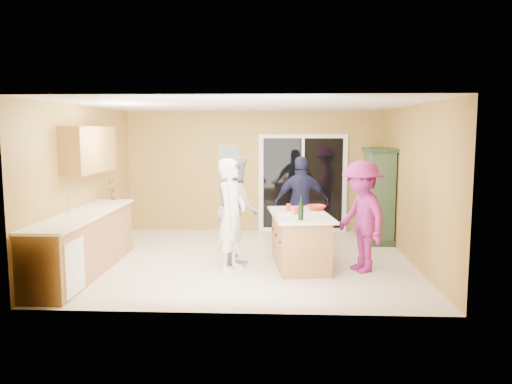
{
  "coord_description": "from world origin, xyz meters",
  "views": [
    {
      "loc": [
        0.53,
        -8.26,
        2.19
      ],
      "look_at": [
        0.15,
        0.1,
        1.15
      ],
      "focal_mm": 35.0,
      "sensor_mm": 36.0,
      "label": 1
    }
  ],
  "objects_px": {
    "woman_navy": "(302,203)",
    "green_hutch": "(378,196)",
    "woman_magenta": "(361,216)",
    "kitchen_island": "(300,241)",
    "woman_grey": "(237,208)",
    "woman_white": "(232,215)"
  },
  "relations": [
    {
      "from": "kitchen_island",
      "to": "woman_grey",
      "type": "relative_size",
      "value": 0.96
    },
    {
      "from": "kitchen_island",
      "to": "woman_white",
      "type": "height_order",
      "value": "woman_white"
    },
    {
      "from": "woman_grey",
      "to": "woman_magenta",
      "type": "relative_size",
      "value": 1.04
    },
    {
      "from": "woman_grey",
      "to": "woman_navy",
      "type": "xyz_separation_m",
      "value": [
        1.12,
        0.82,
        -0.04
      ]
    },
    {
      "from": "kitchen_island",
      "to": "woman_navy",
      "type": "relative_size",
      "value": 1.01
    },
    {
      "from": "woman_white",
      "to": "green_hutch",
      "type": "bearing_deg",
      "value": -32.51
    },
    {
      "from": "green_hutch",
      "to": "woman_grey",
      "type": "relative_size",
      "value": 1.02
    },
    {
      "from": "woman_navy",
      "to": "green_hutch",
      "type": "bearing_deg",
      "value": -161.04
    },
    {
      "from": "woman_magenta",
      "to": "green_hutch",
      "type": "bearing_deg",
      "value": 140.42
    },
    {
      "from": "woman_navy",
      "to": "woman_magenta",
      "type": "bearing_deg",
      "value": 115.3
    },
    {
      "from": "woman_white",
      "to": "woman_grey",
      "type": "xyz_separation_m",
      "value": [
        0.02,
        0.62,
        0.02
      ]
    },
    {
      "from": "woman_navy",
      "to": "woman_magenta",
      "type": "relative_size",
      "value": 1.0
    },
    {
      "from": "woman_navy",
      "to": "woman_white",
      "type": "bearing_deg",
      "value": 44.83
    },
    {
      "from": "woman_white",
      "to": "woman_grey",
      "type": "height_order",
      "value": "woman_grey"
    },
    {
      "from": "kitchen_island",
      "to": "green_hutch",
      "type": "distance_m",
      "value": 2.52
    },
    {
      "from": "kitchen_island",
      "to": "woman_navy",
      "type": "xyz_separation_m",
      "value": [
        0.08,
        1.13,
        0.46
      ]
    },
    {
      "from": "woman_grey",
      "to": "woman_magenta",
      "type": "xyz_separation_m",
      "value": [
        1.98,
        -0.55,
        -0.04
      ]
    },
    {
      "from": "woman_magenta",
      "to": "woman_white",
      "type": "bearing_deg",
      "value": -109.76
    },
    {
      "from": "green_hutch",
      "to": "woman_navy",
      "type": "bearing_deg",
      "value": -154.26
    },
    {
      "from": "green_hutch",
      "to": "woman_magenta",
      "type": "distance_m",
      "value": 2.22
    },
    {
      "from": "woman_grey",
      "to": "woman_magenta",
      "type": "height_order",
      "value": "woman_grey"
    },
    {
      "from": "woman_grey",
      "to": "woman_magenta",
      "type": "bearing_deg",
      "value": -122.4
    }
  ]
}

